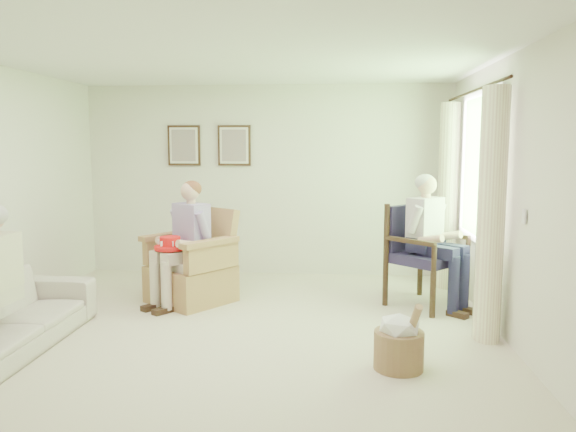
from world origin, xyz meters
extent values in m
plane|color=beige|center=(0.00, 0.00, 0.00)|extent=(5.50, 5.50, 0.00)
cube|color=silver|center=(0.00, 2.75, 1.30)|extent=(5.00, 0.04, 2.60)
cube|color=silver|center=(0.00, -2.75, 1.30)|extent=(5.00, 0.04, 2.60)
cube|color=silver|center=(2.50, 0.00, 1.30)|extent=(0.04, 5.50, 2.60)
cube|color=white|center=(0.00, 0.00, 2.60)|extent=(5.00, 5.50, 0.02)
cube|color=#2D6B23|center=(2.47, 1.20, 1.55)|extent=(0.02, 1.40, 1.50)
cube|color=white|center=(2.46, 1.20, 2.33)|extent=(0.04, 1.52, 0.06)
cube|color=white|center=(2.46, 1.20, 0.77)|extent=(0.04, 1.52, 0.06)
cylinder|color=#382114|center=(2.37, 1.20, 2.35)|extent=(0.03, 2.50, 0.03)
cylinder|color=#FDF9C6|center=(2.33, 0.22, 1.15)|extent=(0.34, 0.34, 2.30)
cylinder|color=#FDF9C6|center=(2.33, 2.18, 1.15)|extent=(0.34, 0.34, 2.30)
cube|color=#382114|center=(-1.15, 2.72, 1.78)|extent=(0.45, 0.03, 0.55)
cube|color=silver|center=(-1.15, 2.70, 1.78)|extent=(0.39, 0.01, 0.49)
cube|color=tan|center=(-1.15, 2.69, 1.78)|extent=(0.33, 0.01, 0.43)
cube|color=#382114|center=(-0.45, 2.72, 1.78)|extent=(0.45, 0.03, 0.55)
cube|color=silver|center=(-0.45, 2.70, 1.78)|extent=(0.39, 0.01, 0.49)
cube|color=tan|center=(-0.45, 2.69, 1.78)|extent=(0.33, 0.01, 0.43)
cube|color=tan|center=(-0.70, 1.23, 0.21)|extent=(0.79, 0.77, 0.42)
cube|color=beige|center=(-0.70, 1.20, 0.47)|extent=(0.61, 0.59, 0.10)
cube|color=tan|center=(-0.70, 1.56, 0.75)|extent=(0.73, 0.22, 0.62)
cube|color=tan|center=(-1.07, 1.23, 0.57)|extent=(0.10, 0.71, 0.30)
cube|color=tan|center=(-0.34, 1.23, 0.57)|extent=(0.10, 0.71, 0.30)
cylinder|color=black|center=(1.62, 0.98, 0.24)|extent=(0.06, 0.06, 0.48)
cylinder|color=black|center=(2.28, 0.98, 0.24)|extent=(0.06, 0.06, 0.48)
cylinder|color=black|center=(1.62, 1.60, 0.24)|extent=(0.06, 0.06, 0.48)
cylinder|color=black|center=(2.28, 1.60, 0.24)|extent=(0.06, 0.06, 0.48)
cube|color=#221C3D|center=(1.95, 1.29, 0.54)|extent=(0.64, 0.62, 0.11)
cube|color=#221C3D|center=(1.95, 1.59, 0.84)|extent=(0.59, 0.08, 0.55)
imported|color=beige|center=(-1.95, -0.46, 0.31)|extent=(2.10, 0.82, 0.61)
cube|color=beige|center=(-0.70, 1.20, 0.63)|extent=(0.40, 0.26, 0.16)
cube|color=#A58FCB|center=(-0.70, 1.22, 0.91)|extent=(0.39, 0.24, 0.46)
sphere|color=#DDAD8E|center=(-0.70, 1.21, 1.28)|extent=(0.21, 0.21, 0.21)
ellipsoid|color=brown|center=(-0.70, 1.23, 1.30)|extent=(0.22, 0.22, 0.18)
cube|color=beige|center=(-0.80, 0.98, 0.58)|extent=(0.14, 0.44, 0.13)
cube|color=beige|center=(-0.60, 0.98, 0.58)|extent=(0.14, 0.44, 0.13)
cylinder|color=beige|center=(-0.80, 0.78, 0.29)|extent=(0.12, 0.12, 0.53)
cylinder|color=beige|center=(-0.60, 0.78, 0.29)|extent=(0.12, 0.12, 0.53)
cube|color=#1D1B3D|center=(1.95, 1.29, 0.70)|extent=(0.40, 0.26, 0.16)
cube|color=silver|center=(1.95, 1.31, 0.98)|extent=(0.39, 0.24, 0.46)
sphere|color=#DDAD8E|center=(1.95, 1.30, 1.35)|extent=(0.21, 0.21, 0.21)
ellipsoid|color=#B7B2AD|center=(1.95, 1.32, 1.38)|extent=(0.22, 0.22, 0.18)
cube|color=#1D1B3D|center=(1.85, 1.07, 0.65)|extent=(0.14, 0.44, 0.13)
cube|color=#1D1B3D|center=(2.05, 1.07, 0.65)|extent=(0.14, 0.44, 0.13)
cylinder|color=#1D1B3D|center=(1.85, 0.87, 0.33)|extent=(0.12, 0.12, 0.60)
cylinder|color=#1D1B3D|center=(2.05, 0.87, 0.33)|extent=(0.12, 0.12, 0.60)
cylinder|color=red|center=(-0.86, 0.97, 0.68)|extent=(0.34, 0.34, 0.04)
cylinder|color=red|center=(-0.86, 0.97, 0.74)|extent=(0.22, 0.22, 0.12)
cube|color=white|center=(-0.74, 0.97, 0.74)|extent=(0.04, 0.01, 0.05)
cube|color=white|center=(-0.80, 1.07, 0.74)|extent=(0.03, 0.04, 0.05)
cube|color=white|center=(-0.92, 1.07, 0.74)|extent=(0.03, 0.04, 0.05)
cube|color=white|center=(-0.98, 0.97, 0.74)|extent=(0.04, 0.01, 0.05)
cube|color=white|center=(-0.92, 0.87, 0.74)|extent=(0.03, 0.04, 0.05)
cube|color=white|center=(-0.80, 0.87, 0.74)|extent=(0.03, 0.04, 0.05)
cylinder|color=tan|center=(1.44, -0.56, 0.15)|extent=(0.42, 0.42, 0.31)
ellipsoid|color=white|center=(1.44, -0.56, 0.35)|extent=(0.35, 0.35, 0.21)
cylinder|color=#A57F56|center=(1.53, -0.60, 0.35)|extent=(0.16, 0.28, 0.46)
camera|label=1|loc=(0.91, -4.93, 1.78)|focal=35.00mm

